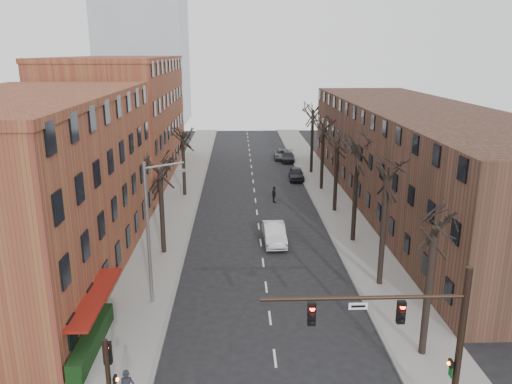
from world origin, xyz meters
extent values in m
cube|color=gray|center=(-8.00, 35.00, 0.07)|extent=(4.00, 90.00, 0.15)
cube|color=gray|center=(8.00, 35.00, 0.07)|extent=(4.00, 90.00, 0.15)
cube|color=brown|center=(-16.00, 15.00, 6.00)|extent=(12.00, 26.00, 12.00)
cube|color=brown|center=(-16.00, 44.00, 7.00)|extent=(12.00, 28.00, 14.00)
cube|color=#503025|center=(16.00, 30.00, 5.00)|extent=(12.00, 50.00, 10.00)
cube|color=maroon|center=(-9.40, 6.00, 0.00)|extent=(1.20, 7.00, 0.15)
cube|color=black|center=(-9.50, 5.00, 0.65)|extent=(0.80, 6.00, 1.00)
cylinder|color=black|center=(7.00, -1.00, 3.60)|extent=(0.28, 0.28, 7.20)
cylinder|color=black|center=(3.00, -1.00, 6.00)|extent=(8.00, 0.16, 0.16)
cube|color=black|center=(4.50, -1.00, 5.35)|extent=(0.32, 0.22, 0.95)
cube|color=black|center=(1.00, -1.00, 5.35)|extent=(0.32, 0.22, 0.95)
cube|color=silver|center=(2.80, -1.00, 5.65)|extent=(0.75, 0.04, 0.28)
cube|color=black|center=(6.72, -1.00, 3.00)|extent=(0.12, 0.30, 0.30)
cube|color=black|center=(-7.00, -0.82, 3.70)|extent=(0.32, 0.22, 0.95)
cube|color=black|center=(-6.75, -1.00, 2.60)|extent=(0.12, 0.30, 0.30)
cylinder|color=slate|center=(-7.20, 10.00, 4.50)|extent=(0.20, 0.20, 9.00)
cylinder|color=slate|center=(-6.10, 10.00, 8.80)|extent=(2.39, 0.12, 0.46)
cube|color=slate|center=(-5.10, 10.00, 8.50)|extent=(0.50, 0.22, 0.14)
imported|color=silver|center=(1.11, 19.95, 0.80)|extent=(1.81, 4.89, 1.60)
imported|color=black|center=(5.30, 40.67, 0.74)|extent=(1.94, 4.43, 1.48)
imported|color=black|center=(5.30, 51.20, 0.66)|extent=(2.22, 4.70, 1.33)
imported|color=#585B5F|center=(4.62, 52.98, 0.66)|extent=(2.35, 4.81, 1.32)
imported|color=black|center=(1.90, 31.24, 0.86)|extent=(0.68, 1.09, 1.72)
camera|label=1|loc=(-1.78, -18.16, 15.13)|focal=35.00mm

